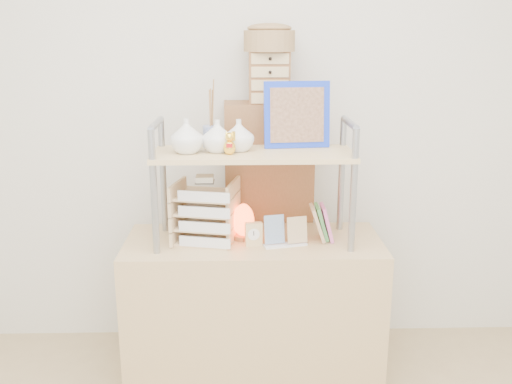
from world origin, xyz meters
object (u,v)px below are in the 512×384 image
at_px(letter_tray, 206,215).
at_px(salt_lamp, 243,221).
at_px(desk, 254,313).
at_px(cabinet, 268,229).

bearing_deg(letter_tray, salt_lamp, 7.48).
bearing_deg(letter_tray, desk, 0.21).
bearing_deg(desk, cabinet, 76.89).
bearing_deg(desk, salt_lamp, 155.44).
bearing_deg(cabinet, salt_lamp, -112.39).
relative_size(desk, letter_tray, 3.82).
bearing_deg(letter_tray, cabinet, 50.36).
xyz_separation_m(desk, cabinet, (0.09, 0.37, 0.30)).
xyz_separation_m(cabinet, salt_lamp, (-0.13, -0.35, 0.16)).
relative_size(desk, salt_lamp, 6.98).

